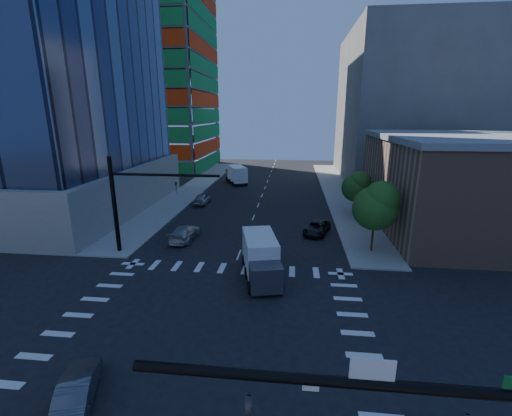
# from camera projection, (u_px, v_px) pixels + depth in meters

# --- Properties ---
(ground) EXTENTS (160.00, 160.00, 0.00)m
(ground) POSITION_uv_depth(u_px,v_px,m) (208.00, 334.00, 20.64)
(ground) COLOR black
(ground) RESTS_ON ground
(road_markings) EXTENTS (20.00, 20.00, 0.01)m
(road_markings) POSITION_uv_depth(u_px,v_px,m) (208.00, 334.00, 20.64)
(road_markings) COLOR silver
(road_markings) RESTS_ON ground
(sidewalk_ne) EXTENTS (5.00, 60.00, 0.15)m
(sidewalk_ne) POSITION_uv_depth(u_px,v_px,m) (338.00, 192.00, 57.64)
(sidewalk_ne) COLOR gray
(sidewalk_ne) RESTS_ON ground
(sidewalk_nw) EXTENTS (5.00, 60.00, 0.15)m
(sidewalk_nw) POSITION_uv_depth(u_px,v_px,m) (193.00, 188.00, 60.22)
(sidewalk_nw) COLOR gray
(sidewalk_nw) RESTS_ON ground
(construction_building) EXTENTS (25.16, 34.50, 70.60)m
(construction_building) POSITION_uv_depth(u_px,v_px,m) (151.00, 58.00, 76.19)
(construction_building) COLOR slate
(construction_building) RESTS_ON ground
(commercial_building) EXTENTS (20.50, 22.50, 10.60)m
(commercial_building) POSITION_uv_depth(u_px,v_px,m) (476.00, 184.00, 37.71)
(commercial_building) COLOR #9B725A
(commercial_building) RESTS_ON ground
(bg_building_ne) EXTENTS (24.00, 30.00, 28.00)m
(bg_building_ne) POSITION_uv_depth(u_px,v_px,m) (409.00, 107.00, 66.78)
(bg_building_ne) COLOR #635E59
(bg_building_ne) RESTS_ON ground
(signal_mast_nw) EXTENTS (10.20, 0.40, 9.00)m
(signal_mast_nw) POSITION_uv_depth(u_px,v_px,m) (129.00, 197.00, 31.21)
(signal_mast_nw) COLOR black
(signal_mast_nw) RESTS_ON sidewalk_nw
(tree_south) EXTENTS (4.16, 4.16, 6.82)m
(tree_south) POSITION_uv_depth(u_px,v_px,m) (377.00, 205.00, 31.39)
(tree_south) COLOR #382316
(tree_south) RESTS_ON sidewalk_ne
(tree_north) EXTENTS (3.54, 3.52, 5.78)m
(tree_north) POSITION_uv_depth(u_px,v_px,m) (357.00, 186.00, 43.05)
(tree_north) COLOR #382316
(tree_north) RESTS_ON sidewalk_ne
(car_nb_far) EXTENTS (3.56, 5.25, 1.33)m
(car_nb_far) POSITION_uv_depth(u_px,v_px,m) (317.00, 228.00, 37.64)
(car_nb_far) COLOR black
(car_nb_far) RESTS_ON ground
(car_sb_near) EXTENTS (2.32, 5.30, 1.52)m
(car_sb_near) POSITION_uv_depth(u_px,v_px,m) (185.00, 233.00, 35.80)
(car_sb_near) COLOR #B5B5B5
(car_sb_near) RESTS_ON ground
(car_sb_mid) EXTENTS (1.83, 4.47, 1.52)m
(car_sb_mid) POSITION_uv_depth(u_px,v_px,m) (202.00, 199.00, 50.00)
(car_sb_mid) COLOR #96989D
(car_sb_mid) RESTS_ON ground
(car_sb_cross) EXTENTS (2.74, 4.31, 1.34)m
(car_sb_cross) POSITION_uv_depth(u_px,v_px,m) (78.00, 387.00, 15.75)
(car_sb_cross) COLOR #4C4D51
(car_sb_cross) RESTS_ON ground
(box_truck_near) EXTENTS (3.98, 6.65, 3.26)m
(box_truck_near) POSITION_uv_depth(u_px,v_px,m) (262.00, 262.00, 27.19)
(box_truck_near) COLOR black
(box_truck_near) RESTS_ON ground
(box_truck_far) EXTENTS (5.08, 6.95, 3.35)m
(box_truck_far) POSITION_uv_depth(u_px,v_px,m) (236.00, 175.00, 64.51)
(box_truck_far) COLOR black
(box_truck_far) RESTS_ON ground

